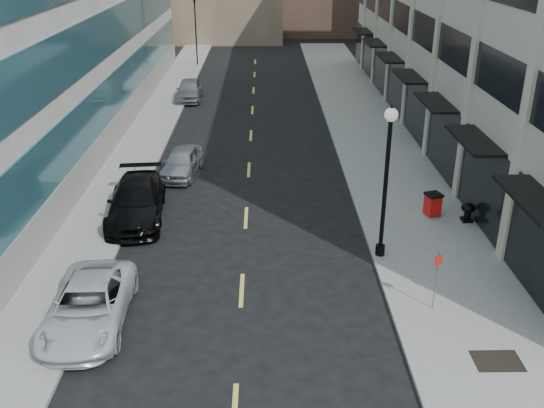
{
  "coord_description": "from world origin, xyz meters",
  "views": [
    {
      "loc": [
        0.82,
        -10.36,
        11.55
      ],
      "look_at": [
        1.1,
        9.63,
        2.61
      ],
      "focal_mm": 40.0,
      "sensor_mm": 36.0,
      "label": 1
    }
  ],
  "objects_px": {
    "lamppost": "(387,170)",
    "urn_planter": "(468,210)",
    "car_silver_sedan": "(182,162)",
    "car_white_van": "(89,306)",
    "car_black_pickup": "(136,201)",
    "car_grey_sedan": "(189,90)",
    "trash_bin": "(433,204)",
    "traffic_signal": "(194,3)",
    "sign_post": "(437,272)"
  },
  "relations": [
    {
      "from": "lamppost",
      "to": "sign_post",
      "type": "xyz_separation_m",
      "value": [
        1.1,
        -3.73,
        -2.1
      ]
    },
    {
      "from": "car_white_van",
      "to": "sign_post",
      "type": "height_order",
      "value": "sign_post"
    },
    {
      "from": "car_grey_sedan",
      "to": "car_silver_sedan",
      "type": "bearing_deg",
      "value": -85.7
    },
    {
      "from": "trash_bin",
      "to": "car_black_pickup",
      "type": "bearing_deg",
      "value": 161.3
    },
    {
      "from": "sign_post",
      "to": "car_grey_sedan",
      "type": "bearing_deg",
      "value": 93.4
    },
    {
      "from": "car_silver_sedan",
      "to": "lamppost",
      "type": "distance_m",
      "value": 12.91
    },
    {
      "from": "lamppost",
      "to": "urn_planter",
      "type": "xyz_separation_m",
      "value": [
        4.3,
        2.94,
        -2.99
      ]
    },
    {
      "from": "car_white_van",
      "to": "lamppost",
      "type": "xyz_separation_m",
      "value": [
        10.1,
        4.27,
        2.94
      ]
    },
    {
      "from": "car_white_van",
      "to": "lamppost",
      "type": "height_order",
      "value": "lamppost"
    },
    {
      "from": "traffic_signal",
      "to": "car_black_pickup",
      "type": "bearing_deg",
      "value": -88.82
    },
    {
      "from": "trash_bin",
      "to": "sign_post",
      "type": "distance_m",
      "value": 7.55
    },
    {
      "from": "traffic_signal",
      "to": "urn_planter",
      "type": "xyz_separation_m",
      "value": [
        15.1,
        -34.79,
        -5.05
      ]
    },
    {
      "from": "car_white_van",
      "to": "car_grey_sedan",
      "type": "height_order",
      "value": "car_grey_sedan"
    },
    {
      "from": "car_silver_sedan",
      "to": "sign_post",
      "type": "bearing_deg",
      "value": -45.0
    },
    {
      "from": "trash_bin",
      "to": "lamppost",
      "type": "height_order",
      "value": "lamppost"
    },
    {
      "from": "car_black_pickup",
      "to": "car_grey_sedan",
      "type": "bearing_deg",
      "value": 84.83
    },
    {
      "from": "car_black_pickup",
      "to": "trash_bin",
      "type": "bearing_deg",
      "value": -5.96
    },
    {
      "from": "trash_bin",
      "to": "urn_planter",
      "type": "height_order",
      "value": "trash_bin"
    },
    {
      "from": "car_grey_sedan",
      "to": "lamppost",
      "type": "relative_size",
      "value": 0.77
    },
    {
      "from": "car_grey_sedan",
      "to": "sign_post",
      "type": "distance_m",
      "value": 30.59
    },
    {
      "from": "sign_post",
      "to": "traffic_signal",
      "type": "bearing_deg",
      "value": 87.93
    },
    {
      "from": "car_white_van",
      "to": "sign_post",
      "type": "distance_m",
      "value": 11.24
    },
    {
      "from": "lamppost",
      "to": "sign_post",
      "type": "height_order",
      "value": "lamppost"
    },
    {
      "from": "car_white_van",
      "to": "trash_bin",
      "type": "distance_m",
      "value": 15.2
    },
    {
      "from": "urn_planter",
      "to": "sign_post",
      "type": "bearing_deg",
      "value": -115.63
    },
    {
      "from": "car_grey_sedan",
      "to": "lamppost",
      "type": "xyz_separation_m",
      "value": [
        10.1,
        -24.73,
        2.88
      ]
    },
    {
      "from": "car_black_pickup",
      "to": "trash_bin",
      "type": "xyz_separation_m",
      "value": [
        13.03,
        -0.18,
        -0.11
      ]
    },
    {
      "from": "car_grey_sedan",
      "to": "urn_planter",
      "type": "relative_size",
      "value": 5.37
    },
    {
      "from": "lamppost",
      "to": "urn_planter",
      "type": "relative_size",
      "value": 7.01
    },
    {
      "from": "car_black_pickup",
      "to": "car_grey_sedan",
      "type": "distance_m",
      "value": 21.0
    },
    {
      "from": "car_grey_sedan",
      "to": "car_black_pickup",
      "type": "bearing_deg",
      "value": -90.56
    },
    {
      "from": "urn_planter",
      "to": "traffic_signal",
      "type": "bearing_deg",
      "value": 113.46
    },
    {
      "from": "traffic_signal",
      "to": "car_grey_sedan",
      "type": "relative_size",
      "value": 1.53
    },
    {
      "from": "car_black_pickup",
      "to": "urn_planter",
      "type": "xyz_separation_m",
      "value": [
        14.4,
        -0.79,
        -0.16
      ]
    },
    {
      "from": "traffic_signal",
      "to": "car_silver_sedan",
      "type": "height_order",
      "value": "traffic_signal"
    },
    {
      "from": "car_silver_sedan",
      "to": "car_white_van",
      "type": "bearing_deg",
      "value": -88.5
    },
    {
      "from": "car_grey_sedan",
      "to": "trash_bin",
      "type": "xyz_separation_m",
      "value": [
        13.03,
        -21.18,
        -0.07
      ]
    },
    {
      "from": "car_silver_sedan",
      "to": "trash_bin",
      "type": "height_order",
      "value": "car_silver_sedan"
    },
    {
      "from": "sign_post",
      "to": "urn_planter",
      "type": "height_order",
      "value": "sign_post"
    },
    {
      "from": "trash_bin",
      "to": "lamppost",
      "type": "xyz_separation_m",
      "value": [
        -2.93,
        -3.56,
        2.94
      ]
    },
    {
      "from": "lamppost",
      "to": "car_black_pickup",
      "type": "bearing_deg",
      "value": 159.71
    },
    {
      "from": "car_grey_sedan",
      "to": "urn_planter",
      "type": "height_order",
      "value": "car_grey_sedan"
    },
    {
      "from": "car_black_pickup",
      "to": "car_grey_sedan",
      "type": "relative_size",
      "value": 1.25
    },
    {
      "from": "car_grey_sedan",
      "to": "lamppost",
      "type": "height_order",
      "value": "lamppost"
    },
    {
      "from": "car_black_pickup",
      "to": "lamppost",
      "type": "xyz_separation_m",
      "value": [
        10.1,
        -3.73,
        2.83
      ]
    },
    {
      "from": "car_silver_sedan",
      "to": "urn_planter",
      "type": "bearing_deg",
      "value": -17.67
    },
    {
      "from": "traffic_signal",
      "to": "car_silver_sedan",
      "type": "bearing_deg",
      "value": -85.94
    },
    {
      "from": "car_silver_sedan",
      "to": "trash_bin",
      "type": "bearing_deg",
      "value": -17.77
    },
    {
      "from": "car_grey_sedan",
      "to": "trash_bin",
      "type": "distance_m",
      "value": 24.86
    },
    {
      "from": "car_white_van",
      "to": "car_black_pickup",
      "type": "xyz_separation_m",
      "value": [
        0.0,
        8.0,
        0.11
      ]
    }
  ]
}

